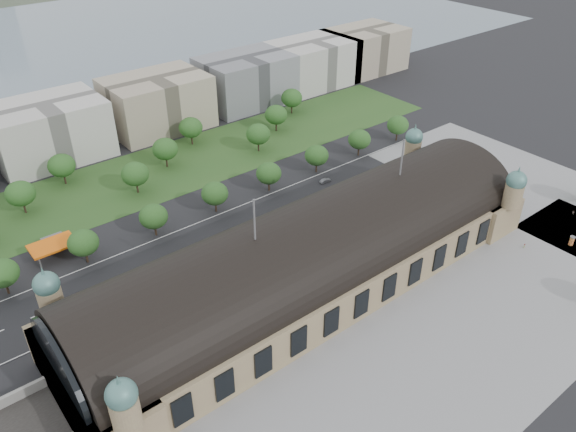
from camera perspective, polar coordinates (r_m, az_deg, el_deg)
ground at (r=169.37m, az=2.45°, el=-7.01°), size 900.00×900.00×0.00m
station at (r=162.99m, az=2.53°, el=-4.23°), size 150.00×48.40×44.30m
plaza_south at (r=154.70m, az=16.41°, el=-13.40°), size 190.00×48.00×0.12m
plaza_east at (r=239.19m, az=21.50°, el=3.41°), size 56.00×100.00×0.12m
road_slab at (r=185.52m, az=-10.01°, el=-3.52°), size 260.00×26.00×0.10m
grass_belt at (r=230.17m, az=-15.84°, el=3.37°), size 300.00×45.00×0.10m
petrol_station at (r=196.22m, az=-22.72°, el=-2.59°), size 14.00×13.00×5.05m
lake at (r=418.63m, az=-26.27°, el=14.55°), size 700.00×320.00×0.08m
office_3 at (r=255.70m, az=-23.13°, el=7.96°), size 45.00×32.00×24.00m
office_4 at (r=271.26m, az=-13.13°, el=11.13°), size 45.00×32.00×24.00m
office_5 at (r=294.58m, az=-4.30°, el=13.61°), size 45.00×32.00×24.00m
office_6 at (r=320.83m, az=2.52°, el=15.28°), size 45.00×32.00×24.00m
office_7 at (r=347.40m, az=7.73°, el=16.40°), size 45.00×32.00×24.00m
tree_row_2 at (r=181.31m, az=-27.06°, el=-5.20°), size 9.60×9.60×11.52m
tree_row_3 at (r=184.85m, az=-20.09°, el=-2.57°), size 9.60×9.60×11.52m
tree_row_4 at (r=191.36m, az=-13.51°, el=-0.05°), size 9.60×9.60×11.52m
tree_row_5 at (r=200.54m, az=-7.45°, el=2.28°), size 9.60×9.60×11.52m
tree_row_6 at (r=212.05m, az=-1.97°, el=4.35°), size 9.60×9.60×11.52m
tree_row_7 at (r=225.54m, az=2.93°, el=6.17°), size 9.60×9.60×11.52m
tree_row_8 at (r=240.68m, az=7.27°, el=7.73°), size 9.60×9.60×11.52m
tree_row_9 at (r=257.16m, az=11.10°, el=9.06°), size 9.60×9.60×11.52m
tree_belt_4 at (r=219.02m, az=-25.55°, el=2.07°), size 10.40×10.40×12.48m
tree_belt_5 at (r=233.10m, az=-22.02°, el=4.78°), size 10.40×10.40×12.48m
tree_belt_6 at (r=217.85m, az=-15.28°, el=4.14°), size 10.40×10.40×12.48m
tree_belt_7 at (r=234.48m, az=-12.38°, el=6.67°), size 10.40×10.40×12.48m
tree_belt_8 at (r=252.01m, az=-9.86°, el=8.84°), size 10.40×10.40×12.48m
tree_belt_9 at (r=242.49m, az=-3.06°, el=8.31°), size 10.40×10.40×12.48m
tree_belt_10 at (r=261.70m, az=-1.22°, el=10.25°), size 10.40×10.40×12.48m
tree_belt_11 at (r=281.39m, az=0.38°, el=11.91°), size 10.40×10.40×12.48m
traffic_car_2 at (r=175.11m, az=-21.55°, el=-7.94°), size 4.76×2.54×1.27m
traffic_car_4 at (r=196.32m, az=1.59°, el=-0.44°), size 4.62×2.01×1.55m
traffic_car_5 at (r=221.10m, az=3.81°, el=3.61°), size 4.82×1.80×1.57m
traffic_car_6 at (r=238.48m, az=12.48°, el=5.16°), size 5.91×3.09×1.59m
parked_car_0 at (r=164.33m, az=-20.95°, el=-10.83°), size 4.42×4.03×1.47m
parked_car_1 at (r=162.50m, az=-18.34°, el=-10.80°), size 5.08×4.66×1.32m
parked_car_2 at (r=166.69m, az=-16.85°, el=-9.17°), size 4.97×4.61×1.40m
parked_car_3 at (r=164.14m, az=-15.93°, el=-9.71°), size 4.87×4.33×1.60m
parked_car_4 at (r=166.16m, az=-13.29°, el=-8.65°), size 4.70×3.17×1.47m
parked_car_5 at (r=169.11m, az=-10.39°, el=-7.39°), size 5.51×4.65×1.40m
parked_car_6 at (r=172.15m, az=-7.92°, el=-6.29°), size 5.03×3.84×1.36m
bus_west at (r=182.24m, az=-7.64°, el=-3.33°), size 12.96×4.12×3.55m
bus_mid at (r=186.08m, az=-2.53°, el=-2.21°), size 12.47×4.10×3.41m
bus_east at (r=204.05m, az=2.96°, el=1.28°), size 13.41×4.34×3.67m
advertising_column at (r=206.68m, az=26.87°, el=-2.25°), size 1.76×1.76×3.33m
pedestrian_0 at (r=199.35m, az=22.88°, el=-2.81°), size 0.84×0.61×1.55m
pedestrian_2 at (r=224.76m, az=26.98°, el=0.32°), size 0.62×0.96×1.86m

